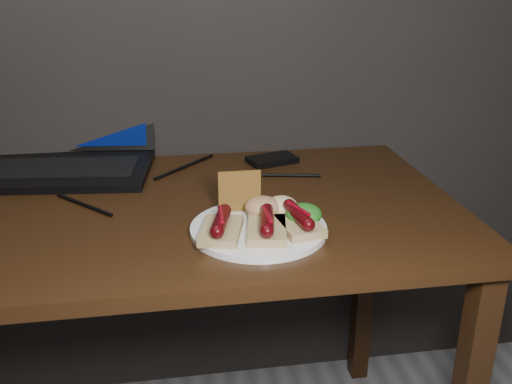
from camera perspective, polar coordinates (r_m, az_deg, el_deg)
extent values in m
cube|color=#331E0C|center=(1.23, -12.57, -2.29)|extent=(1.40, 0.70, 0.03)
cube|color=#331E0C|center=(1.76, 10.84, -8.20)|extent=(0.05, 0.05, 0.72)
cube|color=black|center=(1.47, -18.74, 2.00)|extent=(0.44, 0.31, 0.02)
cube|color=black|center=(1.46, -18.79, 2.39)|extent=(0.37, 0.18, 0.00)
cube|color=black|center=(1.59, -17.69, 8.23)|extent=(0.42, 0.14, 0.23)
cube|color=#081252|center=(1.59, -17.69, 8.23)|extent=(0.38, 0.11, 0.20)
cube|color=black|center=(1.47, 1.62, 3.26)|extent=(0.14, 0.11, 0.02)
cylinder|color=black|center=(1.26, -16.82, -1.21)|extent=(0.13, 0.14, 0.01)
cylinder|color=black|center=(1.45, -7.12, 2.54)|extent=(0.16, 0.17, 0.01)
cylinder|color=black|center=(1.38, 3.58, 1.69)|extent=(0.14, 0.03, 0.01)
cylinder|color=white|center=(1.09, 0.25, -3.70)|extent=(0.29, 0.29, 0.01)
cube|color=tan|center=(1.05, -3.49, -3.90)|extent=(0.10, 0.13, 0.02)
cylinder|color=#4D050A|center=(1.04, -3.52, -2.88)|extent=(0.05, 0.10, 0.02)
sphere|color=#4D050A|center=(1.00, -3.92, -4.00)|extent=(0.03, 0.02, 0.02)
sphere|color=#4D050A|center=(1.09, -3.14, -1.85)|extent=(0.03, 0.02, 0.02)
cylinder|color=maroon|center=(1.04, -3.53, -2.25)|extent=(0.01, 0.07, 0.01)
cube|color=tan|center=(1.05, 1.10, -3.84)|extent=(0.09, 0.13, 0.02)
cylinder|color=#4D050A|center=(1.04, 1.11, -2.82)|extent=(0.04, 0.10, 0.02)
sphere|color=#4D050A|center=(1.00, 1.11, -3.95)|extent=(0.03, 0.02, 0.02)
sphere|color=#4D050A|center=(1.09, 1.11, -1.79)|extent=(0.03, 0.02, 0.02)
cylinder|color=maroon|center=(1.04, 1.11, -2.20)|extent=(0.01, 0.07, 0.01)
cube|color=tan|center=(1.08, 4.23, -3.26)|extent=(0.09, 0.12, 0.02)
cylinder|color=#4D050A|center=(1.07, 4.26, -2.27)|extent=(0.04, 0.10, 0.02)
sphere|color=#4D050A|center=(1.03, 5.26, -3.28)|extent=(0.03, 0.02, 0.02)
sphere|color=#4D050A|center=(1.11, 3.33, -1.33)|extent=(0.03, 0.02, 0.02)
cylinder|color=maroon|center=(1.06, 4.28, -1.65)|extent=(0.03, 0.07, 0.01)
cube|color=olive|center=(1.14, -1.66, 0.07)|extent=(0.09, 0.01, 0.08)
ellipsoid|color=#115718|center=(1.10, 4.79, -2.22)|extent=(0.07, 0.07, 0.04)
ellipsoid|color=#942C0E|center=(1.12, 0.68, -1.51)|extent=(0.07, 0.07, 0.04)
ellipsoid|color=beige|center=(1.14, 2.56, -1.35)|extent=(0.06, 0.06, 0.04)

